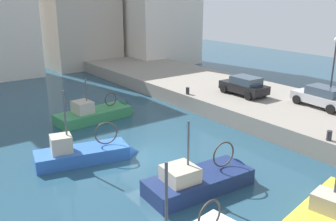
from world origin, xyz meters
The scene contains 12 objects.
water_surface centered at (0.00, 0.00, 0.00)m, with size 80.00×80.00×0.00m, color navy.
quay_wall centered at (11.50, 0.00, 0.60)m, with size 9.00×56.00×1.20m, color gray.
fishing_boat_blue centered at (-3.11, 1.85, 0.12)m, with size 5.95×2.87×4.81m.
fishing_boat_navy centered at (-0.02, -4.28, 0.11)m, with size 6.06×2.55×4.43m.
fishing_boat_green centered at (0.51, 7.93, 0.11)m, with size 6.36×2.48×4.03m.
fishing_boat_yellow centered at (2.60, -9.35, 0.09)m, with size 5.84×2.91×4.94m.
parked_car_silver centered at (12.65, -2.23, 1.94)m, with size 2.16×4.17×1.46m.
parked_car_black centered at (10.75, 3.23, 1.94)m, with size 2.01×3.85×1.46m.
mooring_bollard_mid centered at (7.35, -6.00, 1.48)m, with size 0.28×0.28×0.55m, color #2D2D33.
mooring_bollard_north centered at (7.35, 6.00, 1.48)m, with size 0.28×0.28×0.55m, color #2D2D33.
quay_streetlamp centered at (13.00, -2.53, 4.45)m, with size 0.36×0.36×4.83m.
waterfront_building_west centered at (8.36, 28.96, 6.52)m, with size 8.52×8.89×13.01m.
Camera 1 is at (-10.75, -15.90, 8.77)m, focal length 39.92 mm.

